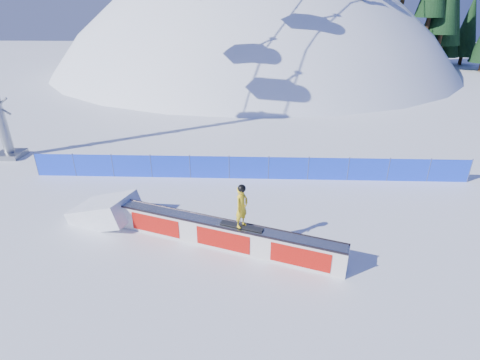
{
  "coord_description": "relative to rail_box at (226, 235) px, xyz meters",
  "views": [
    {
      "loc": [
        0.19,
        -12.9,
        8.17
      ],
      "look_at": [
        -0.31,
        0.58,
        1.77
      ],
      "focal_mm": 28.0,
      "sensor_mm": 36.0,
      "label": 1
    }
  ],
  "objects": [
    {
      "name": "snow_ramp",
      "position": [
        -5.12,
        1.75,
        -0.51
      ],
      "size": [
        3.13,
        2.49,
        1.7
      ],
      "primitive_type": null,
      "rotation": [
        0.0,
        -0.31,
        -0.33
      ],
      "color": "white",
      "rests_on": "ground"
    },
    {
      "name": "rail_box",
      "position": [
        0.0,
        0.0,
        0.0
      ],
      "size": [
        8.39,
        3.37,
        1.04
      ],
      "rotation": [
        0.0,
        0.0,
        -0.33
      ],
      "color": "silver",
      "rests_on": "ground"
    },
    {
      "name": "safety_fence",
      "position": [
        0.75,
        6.0,
        0.09
      ],
      "size": [
        22.05,
        0.05,
        1.3
      ],
      "color": "blue",
      "rests_on": "ground"
    },
    {
      "name": "snow_hill",
      "position": [
        0.75,
        43.5,
        -18.51
      ],
      "size": [
        64.0,
        64.0,
        64.0
      ],
      "color": "white",
      "rests_on": "ground"
    },
    {
      "name": "ground",
      "position": [
        0.75,
        1.5,
        -0.51
      ],
      "size": [
        160.0,
        160.0,
        0.0
      ],
      "primitive_type": "plane",
      "color": "white",
      "rests_on": "ground"
    },
    {
      "name": "snowboarder",
      "position": [
        0.58,
        -0.2,
        1.33
      ],
      "size": [
        1.58,
        0.78,
        1.64
      ],
      "rotation": [
        0.0,
        0.0,
        0.92
      ],
      "color": "black",
      "rests_on": "rail_box"
    },
    {
      "name": "treeline",
      "position": [
        26.02,
        41.81,
        7.59
      ],
      "size": [
        22.15,
        12.16,
        17.92
      ],
      "color": "#342314",
      "rests_on": "ground"
    }
  ]
}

